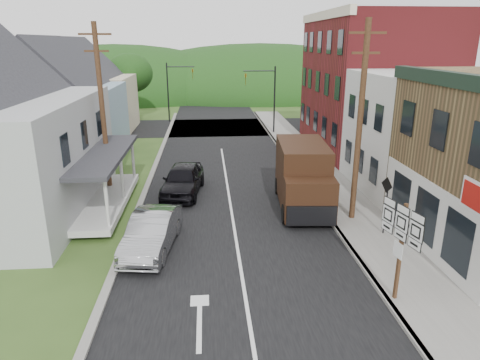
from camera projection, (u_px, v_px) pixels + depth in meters
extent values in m
plane|color=#2D4719|center=(239.00, 261.00, 16.49)|extent=(120.00, 120.00, 0.00)
cube|color=black|center=(226.00, 181.00, 25.97)|extent=(9.00, 90.00, 0.02)
cube|color=black|center=(218.00, 127.00, 42.09)|extent=(60.00, 9.00, 0.02)
cube|color=slate|center=(331.00, 188.00, 24.50)|extent=(2.80, 55.00, 0.15)
cube|color=slate|center=(308.00, 188.00, 24.40)|extent=(0.20, 55.00, 0.15)
cube|color=slate|center=(145.00, 193.00, 23.71)|extent=(0.30, 55.00, 0.12)
cube|color=silver|center=(434.00, 133.00, 23.46)|extent=(8.00, 7.00, 6.50)
cube|color=maroon|center=(372.00, 84.00, 31.92)|extent=(8.00, 12.00, 10.00)
cube|color=#8DAAC0|center=(70.00, 122.00, 31.00)|extent=(7.00, 8.00, 5.00)
cube|color=beige|center=(93.00, 104.00, 39.50)|extent=(7.00, 8.00, 5.00)
cylinder|color=#472D19|center=(359.00, 126.00, 18.85)|extent=(0.26, 0.26, 9.00)
cube|color=#472D19|center=(368.00, 33.00, 17.64)|extent=(1.60, 0.10, 0.10)
cube|color=#472D19|center=(366.00, 53.00, 17.89)|extent=(1.20, 0.10, 0.10)
cylinder|color=#472D19|center=(103.00, 113.00, 22.19)|extent=(0.26, 0.26, 9.00)
cube|color=#472D19|center=(95.00, 34.00, 20.99)|extent=(1.60, 0.10, 0.10)
cube|color=#472D19|center=(96.00, 51.00, 21.24)|extent=(1.20, 0.10, 0.10)
cylinder|color=black|center=(274.00, 101.00, 38.22)|extent=(0.14, 0.14, 6.00)
cylinder|color=black|center=(259.00, 71.00, 37.31)|extent=(2.80, 0.10, 0.10)
imported|color=olive|center=(246.00, 79.00, 37.44)|extent=(0.16, 0.20, 1.00)
cylinder|color=black|center=(168.00, 93.00, 44.10)|extent=(0.14, 0.14, 6.00)
cylinder|color=black|center=(181.00, 67.00, 43.40)|extent=(2.80, 0.10, 0.10)
imported|color=olive|center=(193.00, 74.00, 43.71)|extent=(0.16, 0.20, 1.00)
cylinder|color=#382616|center=(132.00, 101.00, 45.54)|extent=(0.36, 0.36, 3.92)
ellipsoid|color=#1A3710|center=(130.00, 73.00, 44.63)|extent=(4.80, 4.80, 4.08)
ellipsoid|color=#1A3710|center=(213.00, 94.00, 68.63)|extent=(90.00, 30.00, 16.00)
imported|color=#A3A3A7|center=(152.00, 233.00, 17.13)|extent=(2.22, 4.77, 1.51)
imported|color=black|center=(183.00, 180.00, 23.45)|extent=(2.55, 5.03, 1.64)
cube|color=black|center=(302.00, 171.00, 21.77)|extent=(2.66, 4.60, 2.91)
cube|color=black|center=(309.00, 198.00, 19.44)|extent=(2.44, 1.79, 1.91)
cube|color=black|center=(309.00, 180.00, 19.39)|extent=(2.20, 1.37, 0.05)
cube|color=black|center=(311.00, 216.00, 18.79)|extent=(2.22, 0.33, 0.90)
cylinder|color=black|center=(285.00, 214.00, 19.79)|extent=(0.35, 0.92, 0.90)
cylinder|color=black|center=(331.00, 214.00, 19.78)|extent=(0.35, 0.92, 0.90)
cylinder|color=black|center=(278.00, 186.00, 23.61)|extent=(0.35, 0.92, 0.90)
cylinder|color=black|center=(316.00, 186.00, 23.61)|extent=(0.35, 0.92, 0.90)
cube|color=#472D19|center=(400.00, 252.00, 13.34)|extent=(0.12, 0.12, 3.27)
cube|color=black|center=(403.00, 222.00, 13.01)|extent=(0.45, 1.83, 0.07)
cube|color=white|center=(418.00, 218.00, 12.28)|extent=(0.13, 0.50, 0.21)
cube|color=white|center=(416.00, 231.00, 12.40)|extent=(0.14, 0.55, 0.51)
cube|color=white|center=(414.00, 244.00, 12.53)|extent=(0.13, 0.50, 0.26)
cube|color=white|center=(403.00, 210.00, 12.87)|extent=(0.13, 0.50, 0.21)
cube|color=white|center=(402.00, 223.00, 13.00)|extent=(0.14, 0.55, 0.51)
cube|color=white|center=(400.00, 235.00, 13.13)|extent=(0.13, 0.50, 0.26)
cube|color=white|center=(390.00, 202.00, 13.46)|extent=(0.13, 0.50, 0.21)
cube|color=white|center=(388.00, 215.00, 13.59)|extent=(0.14, 0.55, 0.51)
cube|color=white|center=(387.00, 227.00, 13.72)|extent=(0.13, 0.50, 0.26)
cube|color=white|center=(398.00, 250.00, 13.29)|extent=(0.11, 0.41, 0.51)
cylinder|color=black|center=(386.00, 207.00, 18.15)|extent=(0.07, 0.07, 2.40)
cube|color=black|center=(387.00, 185.00, 17.84)|extent=(0.19, 0.69, 0.71)
cube|color=#FFB70D|center=(387.00, 185.00, 17.84)|extent=(0.18, 0.62, 0.64)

